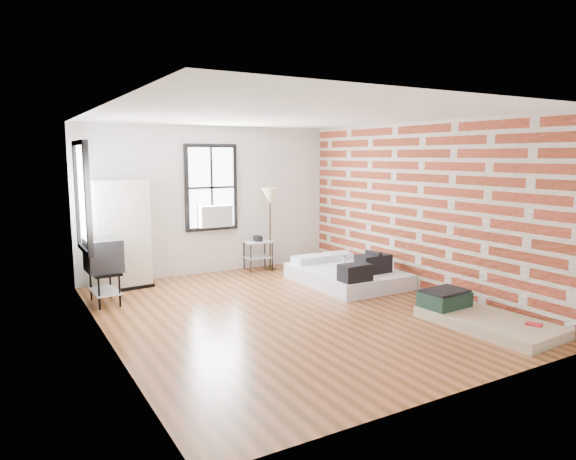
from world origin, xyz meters
TOP-DOWN VIEW (x-y plane):
  - ground at (0.00, 0.00)m, footprint 6.00×6.00m
  - room_shell at (0.23, 0.36)m, footprint 5.02×6.02m
  - mattress_main at (1.74, 0.96)m, footprint 1.47×1.99m
  - mattress_bare at (1.92, -1.73)m, footprint 1.04×1.83m
  - wardrobe at (-1.78, 2.65)m, footprint 0.98×0.63m
  - side_table at (0.86, 2.72)m, footprint 0.54×0.44m
  - floor_lamp at (1.09, 2.65)m, footprint 0.35×0.35m
  - tv_stand at (-2.21, 1.81)m, footprint 0.52×0.72m

SIDE VIEW (x-z plane):
  - ground at x=0.00m, z-range 0.00..0.00m
  - mattress_bare at x=1.92m, z-range -0.08..0.31m
  - mattress_main at x=1.74m, z-range -0.14..0.49m
  - side_table at x=0.86m, z-range 0.12..0.80m
  - tv_stand at x=-2.21m, z-range 0.22..1.22m
  - wardrobe at x=-1.78m, z-range 0.00..1.85m
  - floor_lamp at x=1.09m, z-range 0.58..2.21m
  - room_shell at x=0.23m, z-range 0.33..3.14m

